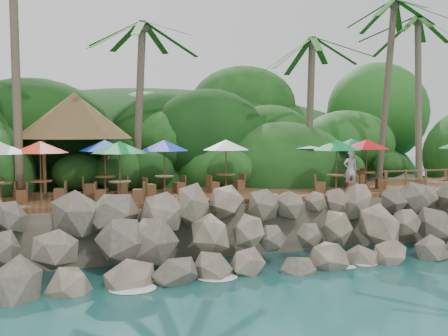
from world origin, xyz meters
name	(u,v)px	position (x,y,z in m)	size (l,w,h in m)	color
ground	(279,277)	(0.00, 0.00, 0.00)	(140.00, 140.00, 0.00)	#19514F
land_base	(174,194)	(0.00, 16.00, 1.05)	(32.00, 25.20, 2.10)	gray
jungle_hill	(151,197)	(0.00, 23.50, 0.00)	(44.80, 28.00, 15.40)	#143811
seawall	(257,234)	(0.00, 2.00, 1.15)	(29.00, 4.00, 2.30)	gray
terrace	(224,194)	(0.00, 6.00, 2.20)	(26.00, 5.00, 0.20)	brown
jungle_foliage	(178,213)	(0.00, 15.00, 0.00)	(44.00, 16.00, 12.00)	#143811
foam_line	(275,274)	(0.00, 0.30, 0.03)	(25.20, 0.80, 0.06)	white
palapa	(74,116)	(-6.27, 9.78, 5.79)	(5.53, 5.53, 4.60)	brown
dining_clusters	(237,149)	(0.56, 5.81, 4.27)	(23.26, 5.39, 2.37)	brown
railing	(436,177)	(9.63, 3.65, 2.91)	(6.10, 0.10, 1.00)	brown
waiter	(350,170)	(6.09, 5.29, 3.22)	(0.67, 0.44, 1.84)	silver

